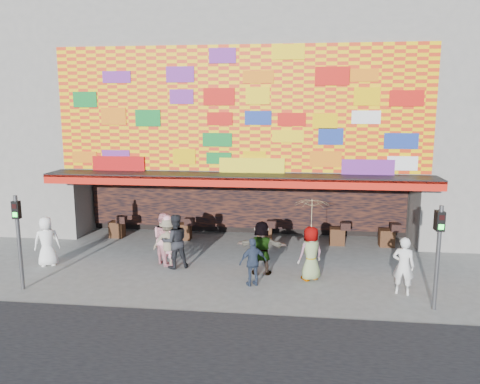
{
  "coord_description": "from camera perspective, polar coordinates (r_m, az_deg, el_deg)",
  "views": [
    {
      "loc": [
        2.23,
        -14.49,
        5.63
      ],
      "look_at": [
        0.25,
        2.0,
        2.61
      ],
      "focal_mm": 35.0,
      "sensor_mm": 36.0,
      "label": 1
    }
  ],
  "objects": [
    {
      "name": "parasol",
      "position": [
        15.31,
        8.75,
        -2.71
      ],
      "size": [
        1.23,
        1.25,
        1.98
      ],
      "color": "#D2C084",
      "rests_on": "ground"
    },
    {
      "name": "ped_h",
      "position": [
        15.15,
        19.29,
        -8.5
      ],
      "size": [
        0.75,
        0.6,
        1.79
      ],
      "primitive_type": "imported",
      "rotation": [
        0.0,
        0.0,
        2.85
      ],
      "color": "silver",
      "rests_on": "ground"
    },
    {
      "name": "shop_building",
      "position": [
        22.78,
        1.24,
        9.3
      ],
      "size": [
        15.2,
        9.4,
        10.0
      ],
      "color": "gray",
      "rests_on": "ground"
    },
    {
      "name": "ped_d",
      "position": [
        17.0,
        -8.73,
        -6.05
      ],
      "size": [
        1.14,
        0.67,
        1.76
      ],
      "primitive_type": "imported",
      "rotation": [
        0.0,
        0.0,
        3.13
      ],
      "color": "#7D725B",
      "rests_on": "ground"
    },
    {
      "name": "ped_g",
      "position": [
        15.65,
        8.62,
        -7.41
      ],
      "size": [
        1.05,
        0.96,
        1.8
      ],
      "primitive_type": "imported",
      "rotation": [
        0.0,
        0.0,
        3.71
      ],
      "color": "gray",
      "rests_on": "ground"
    },
    {
      "name": "ped_f",
      "position": [
        16.02,
        2.63,
        -6.79
      ],
      "size": [
        1.72,
        0.57,
        1.85
      ],
      "primitive_type": "imported",
      "rotation": [
        0.0,
        0.0,
        3.13
      ],
      "color": "gray",
      "rests_on": "ground"
    },
    {
      "name": "ped_c",
      "position": [
        16.73,
        -7.94,
        -5.97
      ],
      "size": [
        1.17,
        1.07,
        1.94
      ],
      "primitive_type": "imported",
      "rotation": [
        0.0,
        0.0,
        3.59
      ],
      "color": "black",
      "rests_on": "ground"
    },
    {
      "name": "signal_right",
      "position": [
        14.1,
        23.05,
        -6.05
      ],
      "size": [
        0.22,
        0.2,
        3.0
      ],
      "color": "#59595B",
      "rests_on": "ground"
    },
    {
      "name": "ped_e",
      "position": [
        15.03,
        1.6,
        -8.53
      ],
      "size": [
        0.99,
        0.75,
        1.56
      ],
      "primitive_type": "imported",
      "rotation": [
        0.0,
        0.0,
        3.61
      ],
      "color": "#2F3A52",
      "rests_on": "ground"
    },
    {
      "name": "ped_a",
      "position": [
        18.17,
        -22.48,
        -5.58
      ],
      "size": [
        1.05,
        0.93,
        1.8
      ],
      "primitive_type": "imported",
      "rotation": [
        0.0,
        0.0,
        3.65
      ],
      "color": "white",
      "rests_on": "ground"
    },
    {
      "name": "ped_i",
      "position": [
        17.2,
        -9.2,
        -5.63
      ],
      "size": [
        1.16,
        1.16,
        1.9
      ],
      "primitive_type": "imported",
      "rotation": [
        0.0,
        0.0,
        2.38
      ],
      "color": "pink",
      "rests_on": "ground"
    },
    {
      "name": "ped_b",
      "position": [
        17.04,
        -8.69,
        -5.85
      ],
      "size": [
        0.81,
        0.73,
        1.85
      ],
      "primitive_type": "imported",
      "rotation": [
        0.0,
        0.0,
        2.58
      ],
      "color": "#F7A0B5",
      "rests_on": "ground"
    },
    {
      "name": "ground",
      "position": [
        15.71,
        -1.81,
        -10.71
      ],
      "size": [
        90.0,
        90.0,
        0.0
      ],
      "primitive_type": "plane",
      "color": "slate",
      "rests_on": "ground"
    },
    {
      "name": "signal_left",
      "position": [
        15.94,
        -25.42,
        -4.4
      ],
      "size": [
        0.22,
        0.2,
        3.0
      ],
      "color": "#59595B",
      "rests_on": "ground"
    }
  ]
}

